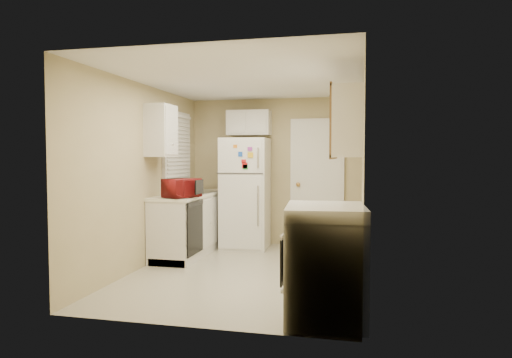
# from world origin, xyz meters

# --- Properties ---
(floor) EXTENTS (3.80, 3.80, 0.00)m
(floor) POSITION_xyz_m (0.00, 0.00, 0.00)
(floor) COLOR beige
(floor) RESTS_ON ground
(ceiling) EXTENTS (3.80, 3.80, 0.00)m
(ceiling) POSITION_xyz_m (0.00, 0.00, 2.40)
(ceiling) COLOR white
(ceiling) RESTS_ON floor
(wall_left) EXTENTS (3.80, 3.80, 0.00)m
(wall_left) POSITION_xyz_m (-1.40, 0.00, 1.20)
(wall_left) COLOR tan
(wall_left) RESTS_ON floor
(wall_right) EXTENTS (3.80, 3.80, 0.00)m
(wall_right) POSITION_xyz_m (1.40, 0.00, 1.20)
(wall_right) COLOR tan
(wall_right) RESTS_ON floor
(wall_back) EXTENTS (2.80, 2.80, 0.00)m
(wall_back) POSITION_xyz_m (0.00, 1.90, 1.20)
(wall_back) COLOR tan
(wall_back) RESTS_ON floor
(wall_front) EXTENTS (2.80, 2.80, 0.00)m
(wall_front) POSITION_xyz_m (0.00, -1.90, 1.20)
(wall_front) COLOR tan
(wall_front) RESTS_ON floor
(left_counter) EXTENTS (0.60, 1.80, 0.90)m
(left_counter) POSITION_xyz_m (-1.10, 0.90, 0.45)
(left_counter) COLOR silver
(left_counter) RESTS_ON floor
(dishwasher) EXTENTS (0.03, 0.58, 0.72)m
(dishwasher) POSITION_xyz_m (-0.81, 0.30, 0.49)
(dishwasher) COLOR black
(dishwasher) RESTS_ON floor
(sink) EXTENTS (0.54, 0.74, 0.16)m
(sink) POSITION_xyz_m (-1.10, 1.05, 0.86)
(sink) COLOR gray
(sink) RESTS_ON left_counter
(microwave) EXTENTS (0.53, 0.43, 0.31)m
(microwave) POSITION_xyz_m (-0.97, 0.24, 1.05)
(microwave) COLOR maroon
(microwave) RESTS_ON left_counter
(soap_bottle) EXTENTS (0.11, 0.11, 0.20)m
(soap_bottle) POSITION_xyz_m (-1.15, 1.39, 1.00)
(soap_bottle) COLOR white
(soap_bottle) RESTS_ON left_counter
(window_blinds) EXTENTS (0.10, 0.98, 1.08)m
(window_blinds) POSITION_xyz_m (-1.36, 1.05, 1.60)
(window_blinds) COLOR silver
(window_blinds) RESTS_ON wall_left
(upper_cabinet_left) EXTENTS (0.30, 0.45, 0.70)m
(upper_cabinet_left) POSITION_xyz_m (-1.25, 0.22, 1.80)
(upper_cabinet_left) COLOR silver
(upper_cabinet_left) RESTS_ON wall_left
(refrigerator) EXTENTS (0.75, 0.73, 1.74)m
(refrigerator) POSITION_xyz_m (-0.40, 1.50, 0.87)
(refrigerator) COLOR silver
(refrigerator) RESTS_ON floor
(cabinet_over_fridge) EXTENTS (0.70, 0.30, 0.40)m
(cabinet_over_fridge) POSITION_xyz_m (-0.40, 1.75, 2.00)
(cabinet_over_fridge) COLOR silver
(cabinet_over_fridge) RESTS_ON wall_back
(interior_door) EXTENTS (0.86, 0.06, 2.08)m
(interior_door) POSITION_xyz_m (0.70, 1.86, 1.02)
(interior_door) COLOR silver
(interior_door) RESTS_ON floor
(right_counter) EXTENTS (0.60, 2.00, 0.90)m
(right_counter) POSITION_xyz_m (1.10, -0.80, 0.45)
(right_counter) COLOR silver
(right_counter) RESTS_ON floor
(stove) EXTENTS (0.76, 0.91, 1.03)m
(stove) POSITION_xyz_m (1.07, -1.43, 0.52)
(stove) COLOR silver
(stove) RESTS_ON floor
(upper_cabinet_right) EXTENTS (0.30, 1.20, 0.70)m
(upper_cabinet_right) POSITION_xyz_m (1.25, -0.50, 1.80)
(upper_cabinet_right) COLOR silver
(upper_cabinet_right) RESTS_ON wall_right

